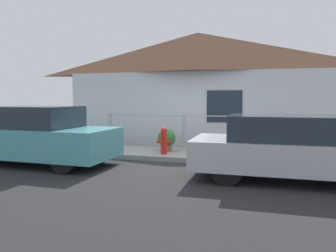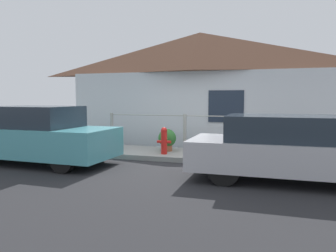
{
  "view_description": "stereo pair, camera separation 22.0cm",
  "coord_description": "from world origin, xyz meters",
  "views": [
    {
      "loc": [
        2.21,
        -7.9,
        1.63
      ],
      "look_at": [
        -0.14,
        0.3,
        0.9
      ],
      "focal_mm": 35.0,
      "sensor_mm": 36.0,
      "label": 1
    },
    {
      "loc": [
        2.42,
        -7.84,
        1.63
      ],
      "look_at": [
        -0.14,
        0.3,
        0.9
      ],
      "focal_mm": 35.0,
      "sensor_mm": 36.0,
      "label": 2
    }
  ],
  "objects": [
    {
      "name": "ground_plane",
      "position": [
        0.0,
        0.0,
        0.0
      ],
      "size": [
        60.0,
        60.0,
        0.0
      ],
      "primitive_type": "plane",
      "color": "#262628"
    },
    {
      "name": "sidewalk",
      "position": [
        0.0,
        0.83,
        0.07
      ],
      "size": [
        24.0,
        1.66,
        0.13
      ],
      "color": "gray",
      "rests_on": "ground_plane"
    },
    {
      "name": "house",
      "position": [
        0.0,
        3.47,
        3.03
      ],
      "size": [
        9.03,
        2.23,
        3.9
      ],
      "color": "silver",
      "rests_on": "ground_plane"
    },
    {
      "name": "fence",
      "position": [
        0.0,
        1.51,
        0.7
      ],
      "size": [
        4.9,
        0.1,
        1.03
      ],
      "color": "#999993",
      "rests_on": "sidewalk"
    },
    {
      "name": "car_left",
      "position": [
        -3.04,
        -1.11,
        0.7
      ],
      "size": [
        3.79,
        1.73,
        1.43
      ],
      "rotation": [
        0.0,
        0.0,
        -0.03
      ],
      "color": "teal",
      "rests_on": "ground_plane"
    },
    {
      "name": "car_right",
      "position": [
        2.81,
        -1.11,
        0.65
      ],
      "size": [
        4.01,
        1.63,
        1.29
      ],
      "rotation": [
        0.0,
        0.0,
        -0.0
      ],
      "color": "#B7B7BC",
      "rests_on": "ground_plane"
    },
    {
      "name": "fire_hydrant",
      "position": [
        -0.29,
        0.41,
        0.51
      ],
      "size": [
        0.38,
        0.17,
        0.72
      ],
      "color": "red",
      "rests_on": "sidewalk"
    },
    {
      "name": "potted_plant_near_hydrant",
      "position": [
        -0.37,
        0.93,
        0.47
      ],
      "size": [
        0.51,
        0.51,
        0.63
      ],
      "color": "#9E5638",
      "rests_on": "sidewalk"
    }
  ]
}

